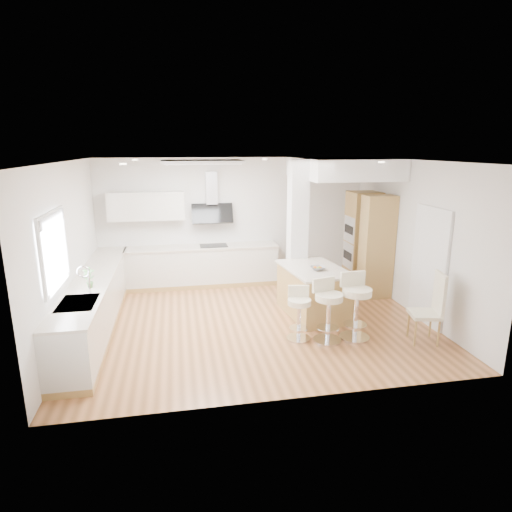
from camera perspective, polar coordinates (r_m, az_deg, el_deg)
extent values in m
plane|color=#AF7041|center=(7.75, -0.32, -8.60)|extent=(6.00, 6.00, 0.00)
cube|color=white|center=(7.75, -0.32, -8.60)|extent=(6.00, 5.00, 0.02)
cube|color=silver|center=(9.75, -2.96, 4.75)|extent=(6.00, 0.04, 2.80)
cube|color=silver|center=(7.42, -23.79, 0.46)|extent=(0.04, 5.00, 2.80)
cube|color=silver|center=(8.38, 20.31, 2.28)|extent=(0.04, 5.00, 2.80)
cube|color=white|center=(7.64, -7.23, 12.38)|extent=(1.40, 0.95, 0.05)
cube|color=white|center=(7.64, -7.22, 12.27)|extent=(1.25, 0.80, 0.03)
cylinder|color=white|center=(8.56, -15.84, 12.23)|extent=(0.10, 0.10, 0.02)
cylinder|color=white|center=(6.57, -17.33, 11.63)|extent=(0.10, 0.10, 0.02)
cylinder|color=white|center=(8.71, 1.17, 12.78)|extent=(0.10, 0.10, 0.02)
cylinder|color=white|center=(8.67, 11.86, 12.48)|extent=(0.10, 0.10, 0.02)
cylinder|color=white|center=(7.30, 16.38, 11.91)|extent=(0.10, 0.10, 0.02)
cube|color=white|center=(6.50, -25.38, 0.74)|extent=(0.03, 1.15, 0.95)
cube|color=white|center=(6.41, -25.78, 5.13)|extent=(0.04, 1.28, 0.06)
cube|color=white|center=(6.63, -24.83, -3.50)|extent=(0.04, 1.28, 0.06)
cube|color=white|center=(5.93, -26.72, -0.62)|extent=(0.04, 0.06, 0.95)
cube|color=white|center=(7.08, -24.11, 1.89)|extent=(0.04, 0.06, 0.95)
cube|color=#B9BDC2|center=(6.42, -25.58, 4.48)|extent=(0.03, 1.18, 0.14)
cube|color=#49413A|center=(7.97, 22.14, -1.45)|extent=(0.02, 0.90, 2.00)
cube|color=white|center=(7.96, 22.05, -1.45)|extent=(0.05, 1.00, 2.10)
cube|color=tan|center=(7.99, -20.30, -8.44)|extent=(0.60, 4.50, 0.10)
cube|color=beige|center=(7.84, -20.58, -5.54)|extent=(0.60, 4.50, 0.76)
cube|color=beige|center=(7.72, -20.83, -2.74)|extent=(0.63, 4.50, 0.04)
cube|color=silver|center=(6.55, -22.68, -5.82)|extent=(0.50, 0.75, 0.02)
cube|color=silver|center=(6.40, -22.96, -6.79)|extent=(0.40, 0.34, 0.10)
cube|color=silver|center=(6.73, -22.33, -5.70)|extent=(0.40, 0.34, 0.10)
cylinder|color=silver|center=(6.75, -21.33, -3.41)|extent=(0.02, 0.02, 0.36)
torus|color=silver|center=(6.71, -22.06, -1.97)|extent=(0.18, 0.02, 0.18)
imported|color=#4D8041|center=(7.09, -21.38, -2.70)|extent=(0.17, 0.12, 0.33)
cube|color=tan|center=(9.71, -7.02, -3.59)|extent=(3.30, 0.60, 0.10)
cube|color=beige|center=(9.58, -7.10, -1.14)|extent=(3.30, 0.60, 0.76)
cube|color=beige|center=(9.49, -7.17, 1.18)|extent=(3.33, 0.63, 0.04)
cube|color=black|center=(9.50, -5.67, 1.40)|extent=(0.60, 0.40, 0.01)
cube|color=beige|center=(9.46, -14.41, 6.47)|extent=(1.60, 0.34, 0.60)
cube|color=silver|center=(9.50, -5.96, 9.00)|extent=(0.25, 0.18, 0.70)
cube|color=black|center=(9.49, -5.84, 5.65)|extent=(0.90, 0.26, 0.44)
cube|color=white|center=(8.46, 5.54, 3.23)|extent=(0.35, 0.35, 2.80)
cube|color=white|center=(9.08, 11.43, 11.41)|extent=(1.78, 2.20, 0.40)
cube|color=tan|center=(9.60, 13.97, 2.07)|extent=(0.62, 0.62, 2.10)
cube|color=tan|center=(8.99, 15.79, 1.12)|extent=(0.62, 0.40, 2.10)
cube|color=silver|center=(9.43, 12.34, 3.49)|extent=(0.02, 0.55, 0.55)
cube|color=silver|center=(9.55, 12.16, 0.07)|extent=(0.02, 0.55, 0.55)
cube|color=black|center=(9.43, 12.29, 3.49)|extent=(0.01, 0.45, 0.18)
cube|color=black|center=(9.55, 12.10, 0.07)|extent=(0.01, 0.45, 0.18)
cube|color=tan|center=(7.95, 7.63, -4.81)|extent=(1.07, 1.50, 0.86)
cube|color=beige|center=(7.82, 7.74, -1.69)|extent=(1.16, 1.59, 0.04)
imported|color=gray|center=(7.68, 8.23, -1.62)|extent=(0.29, 0.29, 0.06)
sphere|color=#CF5F18|center=(7.69, 8.50, -1.57)|extent=(0.08, 0.08, 0.07)
sphere|color=#CF5F18|center=(7.68, 7.90, -1.58)|extent=(0.08, 0.08, 0.07)
sphere|color=olive|center=(7.64, 8.36, -1.67)|extent=(0.08, 0.08, 0.07)
cylinder|color=silver|center=(7.09, 5.67, -10.85)|extent=(0.45, 0.45, 0.03)
cylinder|color=silver|center=(6.97, 5.74, -8.64)|extent=(0.07, 0.07, 0.58)
cylinder|color=silver|center=(7.02, 5.71, -9.51)|extent=(0.35, 0.35, 0.01)
cylinder|color=beige|center=(6.85, 5.80, -6.12)|extent=(0.43, 0.43, 0.09)
cube|color=beige|center=(6.94, 5.69, -4.69)|extent=(0.34, 0.10, 0.19)
cylinder|color=silver|center=(7.08, 9.47, -10.99)|extent=(0.56, 0.56, 0.03)
cylinder|color=silver|center=(6.94, 9.59, -8.39)|extent=(0.09, 0.09, 0.67)
cylinder|color=silver|center=(7.00, 9.55, -9.41)|extent=(0.43, 0.43, 0.02)
cylinder|color=beige|center=(6.81, 9.73, -5.41)|extent=(0.54, 0.54, 0.10)
cube|color=beige|center=(6.88, 8.98, -3.78)|extent=(0.39, 0.15, 0.23)
cylinder|color=silver|center=(7.27, 12.97, -10.49)|extent=(0.51, 0.51, 0.03)
cylinder|color=silver|center=(7.12, 13.14, -7.79)|extent=(0.08, 0.08, 0.72)
cylinder|color=silver|center=(7.18, 13.07, -8.85)|extent=(0.39, 0.39, 0.02)
cylinder|color=beige|center=(6.98, 13.33, -4.68)|extent=(0.49, 0.49, 0.11)
cube|color=beige|center=(7.08, 12.77, -2.97)|extent=(0.42, 0.08, 0.24)
cube|color=beige|center=(7.30, 21.55, -7.23)|extent=(0.53, 0.53, 0.06)
cube|color=beige|center=(7.26, 23.26, -4.78)|extent=(0.14, 0.42, 0.71)
cylinder|color=tan|center=(7.18, 20.47, -9.63)|extent=(0.04, 0.04, 0.43)
cylinder|color=tan|center=(7.49, 19.64, -8.54)|extent=(0.04, 0.04, 0.43)
cylinder|color=tan|center=(7.30, 23.16, -9.49)|extent=(0.04, 0.04, 0.43)
cylinder|color=tan|center=(7.60, 22.22, -8.44)|extent=(0.04, 0.04, 0.43)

